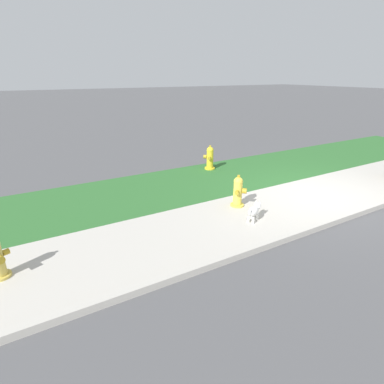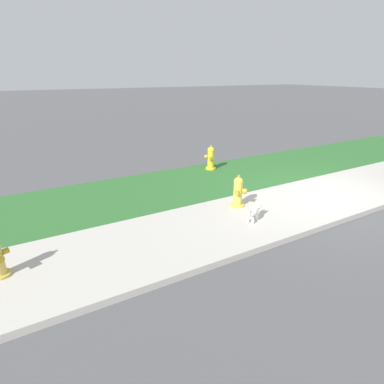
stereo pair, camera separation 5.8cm
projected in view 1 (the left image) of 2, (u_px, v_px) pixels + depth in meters
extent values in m
plane|color=#515154|center=(318.00, 196.00, 7.53)|extent=(120.00, 120.00, 0.00)
cube|color=#BCB7AD|center=(318.00, 196.00, 7.52)|extent=(18.00, 2.14, 0.01)
cube|color=#2D662D|center=(254.00, 170.00, 9.52)|extent=(18.00, 2.80, 0.01)
cube|color=#BCB7AD|center=(363.00, 211.00, 6.57)|extent=(18.00, 0.16, 0.12)
cylinder|color=gold|center=(2.00, 276.00, 4.52)|extent=(0.28, 0.28, 0.05)
cylinder|color=#B29323|center=(6.00, 252.00, 4.49)|extent=(0.12, 0.12, 0.09)
cylinder|color=#B29323|center=(0.00, 259.00, 4.31)|extent=(0.15, 0.14, 0.12)
cylinder|color=yellow|center=(237.00, 205.00, 6.94)|extent=(0.31, 0.31, 0.05)
cylinder|color=yellow|center=(238.00, 193.00, 6.83)|extent=(0.20, 0.20, 0.56)
sphere|color=yellow|center=(238.00, 181.00, 6.73)|extent=(0.21, 0.21, 0.21)
cube|color=#B29323|center=(239.00, 176.00, 6.68)|extent=(0.08, 0.08, 0.06)
cylinder|color=#B29323|center=(239.00, 188.00, 6.93)|extent=(0.13, 0.13, 0.09)
cylinder|color=#B29323|center=(237.00, 193.00, 6.68)|extent=(0.13, 0.13, 0.09)
cylinder|color=#B29323|center=(244.00, 191.00, 6.77)|extent=(0.16, 0.16, 0.12)
cylinder|color=yellow|center=(210.00, 168.00, 9.63)|extent=(0.33, 0.33, 0.05)
cylinder|color=yellow|center=(210.00, 159.00, 9.52)|extent=(0.21, 0.21, 0.57)
sphere|color=yellow|center=(210.00, 150.00, 9.41)|extent=(0.22, 0.22, 0.22)
cube|color=#B29323|center=(210.00, 146.00, 9.37)|extent=(0.08, 0.08, 0.06)
cylinder|color=#B29323|center=(209.00, 158.00, 9.36)|extent=(0.13, 0.13, 0.09)
cylinder|color=#B29323|center=(211.00, 156.00, 9.63)|extent=(0.13, 0.13, 0.09)
cylinder|color=#B29323|center=(205.00, 157.00, 9.52)|extent=(0.15, 0.16, 0.12)
ellipsoid|color=white|center=(253.00, 211.00, 6.15)|extent=(0.40, 0.33, 0.18)
sphere|color=white|center=(257.00, 206.00, 6.31)|extent=(0.15, 0.15, 0.15)
sphere|color=black|center=(259.00, 205.00, 6.37)|extent=(0.03, 0.03, 0.03)
cone|color=white|center=(256.00, 201.00, 6.30)|extent=(0.07, 0.07, 0.07)
cone|color=white|center=(260.00, 202.00, 6.26)|extent=(0.07, 0.07, 0.07)
cylinder|color=white|center=(253.00, 216.00, 6.33)|extent=(0.05, 0.05, 0.14)
cylinder|color=white|center=(257.00, 217.00, 6.28)|extent=(0.05, 0.05, 0.14)
cylinder|color=white|center=(248.00, 220.00, 6.15)|extent=(0.05, 0.05, 0.14)
cylinder|color=white|center=(253.00, 221.00, 6.10)|extent=(0.05, 0.05, 0.14)
cylinder|color=white|center=(250.00, 212.00, 5.98)|extent=(0.04, 0.04, 0.10)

